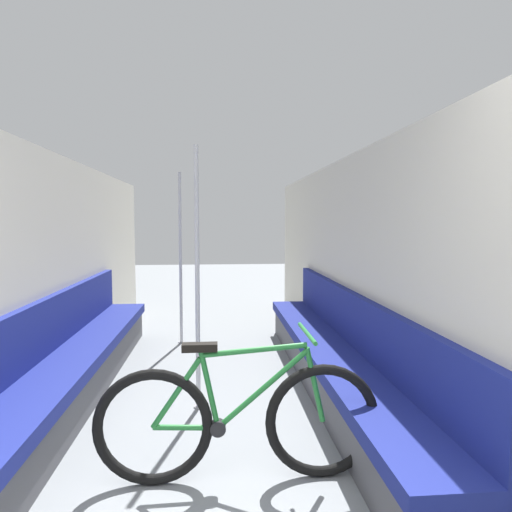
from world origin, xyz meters
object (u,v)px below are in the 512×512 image
Objects in this scene: bicycle at (239,421)px; grab_pole_near at (181,261)px; bench_seat_row_left at (71,368)px; grab_pole_far at (197,282)px; bench_seat_row_right at (334,361)px.

grab_pole_near is (-0.56, 3.06, 0.66)m from bicycle.
grab_pole_far reaches higher than bench_seat_row_left.
bench_seat_row_left is 2.23m from bench_seat_row_right.
bench_seat_row_right is 2.08× the size of grab_pole_near.
bench_seat_row_right is at bearing 10.89° from grab_pole_far.
grab_pole_near reaches higher than bench_seat_row_right.
grab_pole_near is at bearing 98.15° from grab_pole_far.
grab_pole_near is at bearing 66.25° from bench_seat_row_left.
bicycle is (1.34, -1.29, 0.07)m from bench_seat_row_left.
grab_pole_far is at bearing -11.98° from bench_seat_row_left.
bench_seat_row_right reaches higher than bicycle.
bench_seat_row_left is 1.31m from grab_pole_far.
grab_pole_far reaches higher than bench_seat_row_right.
grab_pole_near is (-1.46, 1.77, 0.73)m from bench_seat_row_right.
bench_seat_row_left is at bearing 180.00° from bench_seat_row_right.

